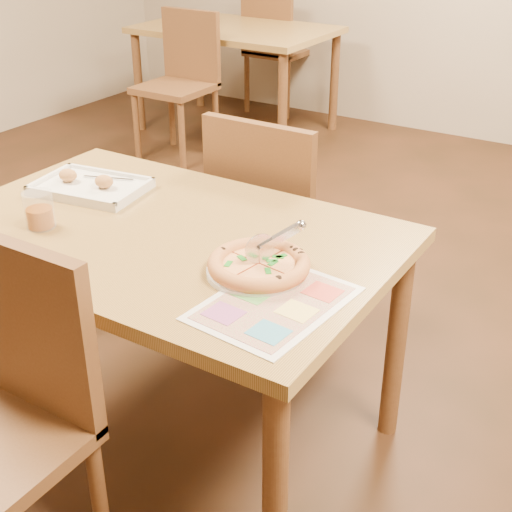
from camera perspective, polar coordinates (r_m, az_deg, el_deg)
The scene contains 12 objects.
dining_table at distance 2.06m, azimuth -7.35°, elevation -0.10°, with size 1.30×0.85×0.72m.
chair_near at distance 1.75m, azimuth -19.71°, elevation -9.89°, with size 0.42×0.42×0.47m.
chair_far at distance 2.54m, azimuth 1.24°, elevation 3.90°, with size 0.42×0.42×0.47m.
bg_table at distance 5.12m, azimuth -1.63°, elevation 16.91°, with size 1.30×0.85×0.72m.
bg_chair_near at distance 4.66m, azimuth -5.84°, elevation 14.84°, with size 0.42×0.42×0.47m.
bg_chair_far at distance 5.55m, azimuth 1.36°, elevation 17.04°, with size 0.42×0.42×0.47m.
plate at distance 1.78m, azimuth -0.00°, elevation -1.23°, with size 0.25×0.25×0.01m, color white.
pizza at distance 1.77m, azimuth 0.23°, elevation -0.69°, with size 0.26×0.26×0.04m.
pizza_cutter at distance 1.76m, azimuth 1.43°, elevation 1.22°, with size 0.09×0.14×0.09m.
appetizer_tray at distance 2.33m, azimuth -13.12°, elevation 5.42°, with size 0.37×0.28×0.06m.
glass_tumbler at distance 2.10m, azimuth -16.94°, elevation 3.39°, with size 0.08×0.08×0.11m.
menu at distance 1.66m, azimuth 1.48°, elevation -3.78°, with size 0.27×0.38×0.01m, color silver.
Camera 1 is at (1.18, -1.40, 1.59)m, focal length 50.00 mm.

